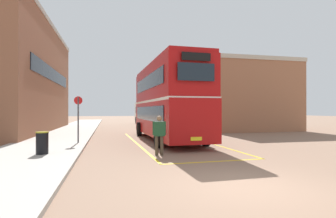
{
  "coord_description": "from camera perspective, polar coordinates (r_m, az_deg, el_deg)",
  "views": [
    {
      "loc": [
        -3.37,
        -5.85,
        1.9
      ],
      "look_at": [
        0.73,
        12.23,
        1.98
      ],
      "focal_mm": 28.26,
      "sensor_mm": 36.0,
      "label": 1
    }
  ],
  "objects": [
    {
      "name": "sidewalk_left",
      "position": [
        22.94,
        -20.65,
        -4.81
      ],
      "size": [
        4.0,
        57.6,
        0.14
      ],
      "primitive_type": "cube",
      "color": "#A39E93",
      "rests_on": "ground"
    },
    {
      "name": "pedestrian_boarding",
      "position": [
        11.15,
        -1.9,
        -5.09
      ],
      "size": [
        0.56,
        0.28,
        1.66
      ],
      "color": "#473828",
      "rests_on": "ground"
    },
    {
      "name": "double_decker_bus",
      "position": [
        16.74,
        -0.24,
        1.85
      ],
      "size": [
        3.1,
        10.49,
        4.75
      ],
      "color": "black",
      "rests_on": "ground"
    },
    {
      "name": "brick_building_left",
      "position": [
        26.23,
        -30.61,
        5.92
      ],
      "size": [
        6.65,
        18.49,
        9.4
      ],
      "color": "brown",
      "rests_on": "ground"
    },
    {
      "name": "bus_stop_sign",
      "position": [
        15.08,
        -18.8,
        -1.16
      ],
      "size": [
        0.44,
        0.13,
        2.51
      ],
      "color": "#4C4C51",
      "rests_on": "sidewalk_left"
    },
    {
      "name": "ground_plane",
      "position": [
        20.62,
        -3.33,
        -5.54
      ],
      "size": [
        135.6,
        135.6,
        0.0
      ],
      "primitive_type": "plane",
      "color": "#846651"
    },
    {
      "name": "litter_bin",
      "position": [
        11.81,
        -25.5,
        -6.6
      ],
      "size": [
        0.49,
        0.49,
        0.89
      ],
      "color": "black",
      "rests_on": "sidewalk_left"
    },
    {
      "name": "single_deck_bus",
      "position": [
        35.99,
        -4.03,
        -0.67
      ],
      "size": [
        3.26,
        9.2,
        3.02
      ],
      "color": "black",
      "rests_on": "ground"
    },
    {
      "name": "depot_building_right",
      "position": [
        31.1,
        12.05,
        2.32
      ],
      "size": [
        8.48,
        16.12,
        6.59
      ],
      "color": "#9E6647",
      "rests_on": "ground"
    },
    {
      "name": "bay_marking_yellow",
      "position": [
        14.98,
        1.5,
        -7.52
      ],
      "size": [
        4.64,
        12.55,
        0.01
      ],
      "color": "gold",
      "rests_on": "ground"
    }
  ]
}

